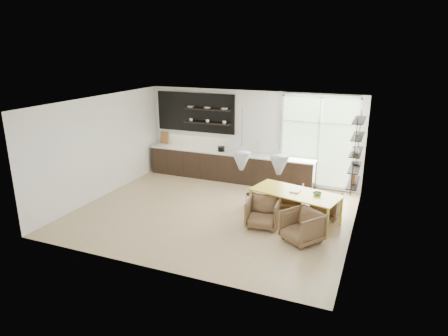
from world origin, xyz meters
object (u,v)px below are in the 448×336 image
armchair_back_left (291,195)px  armchair_back_right (326,205)px  armchair_front_right (302,227)px  armchair_front_left (263,213)px  dining_table (295,194)px  wire_stool (251,199)px

armchair_back_left → armchair_back_right: size_ratio=0.93×
armchair_back_left → armchair_back_right: (1.01, -0.40, 0.02)m
armchair_front_right → armchair_front_left: bearing=-166.6°
dining_table → wire_stool: dining_table is taller
armchair_back_right → wire_stool: 1.99m
armchair_front_right → wire_stool: (-1.68, 1.45, -0.11)m
dining_table → wire_stool: 1.45m
dining_table → armchair_back_right: bearing=54.7°
armchair_back_left → armchair_front_right: 2.10m
wire_stool → armchair_front_right: bearing=-40.7°
dining_table → armchair_back_left: bearing=121.8°
armchair_back_right → wire_stool: size_ratio=1.81×
armchair_front_left → armchair_front_right: bearing=-28.1°
armchair_back_right → armchair_front_left: armchair_front_left is taller
dining_table → armchair_back_right: (0.69, 0.60, -0.41)m
armchair_back_right → wire_stool: (-1.98, -0.13, -0.07)m
armchair_back_left → wire_stool: size_ratio=1.69×
armchair_back_left → wire_stool: bearing=21.1°
armchair_back_left → armchair_back_right: bearing=150.7°
armchair_front_left → armchair_back_right: bearing=34.9°
armchair_back_left → wire_stool: 1.11m
armchair_front_left → armchair_front_right: size_ratio=1.00×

